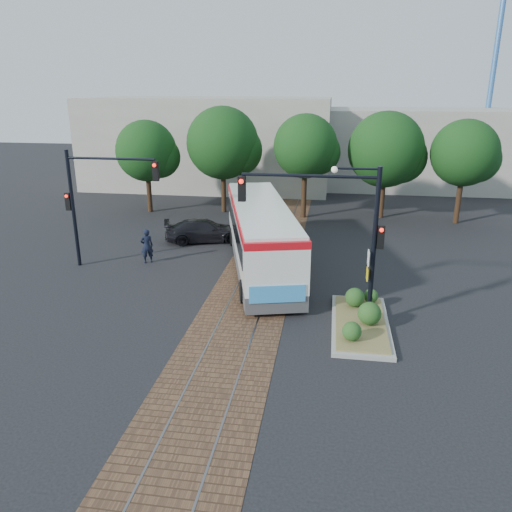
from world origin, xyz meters
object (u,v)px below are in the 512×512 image
object	(u,v)px
signal_pole_main	(342,221)
signal_pole_left	(92,193)
city_bus	(260,232)
officer	(147,246)
parked_car	(204,230)
traffic_island	(361,317)

from	to	relation	value
signal_pole_main	signal_pole_left	distance (m)	13.14
city_bus	officer	distance (m)	6.11
signal_pole_main	signal_pole_left	xyz separation A→B (m)	(-12.23, 4.80, -0.29)
signal_pole_main	parked_car	xyz separation A→B (m)	(-7.95, 9.99, -3.48)
signal_pole_left	officer	xyz separation A→B (m)	(2.27, 0.94, -2.94)
signal_pole_left	officer	world-z (taller)	signal_pole_left
city_bus	officer	world-z (taller)	city_bus
traffic_island	parked_car	xyz separation A→B (m)	(-8.91, 10.08, 0.35)
officer	parked_car	xyz separation A→B (m)	(2.01, 4.24, -0.24)
city_bus	signal_pole_left	size ratio (longest dim) A/B	2.11
parked_car	signal_pole_main	bearing A→B (deg)	-159.91
signal_pole_main	parked_car	size ratio (longest dim) A/B	1.28
officer	parked_car	world-z (taller)	officer
signal_pole_main	officer	world-z (taller)	signal_pole_main
city_bus	parked_car	size ratio (longest dim) A/B	2.70
city_bus	officer	bearing A→B (deg)	168.16
signal_pole_left	city_bus	bearing A→B (deg)	8.38
traffic_island	signal_pole_main	size ratio (longest dim) A/B	0.87
city_bus	signal_pole_main	size ratio (longest dim) A/B	2.11
officer	parked_car	distance (m)	4.70
city_bus	traffic_island	xyz separation A→B (m)	(4.88, -6.12, -1.52)
officer	traffic_island	bearing A→B (deg)	120.78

